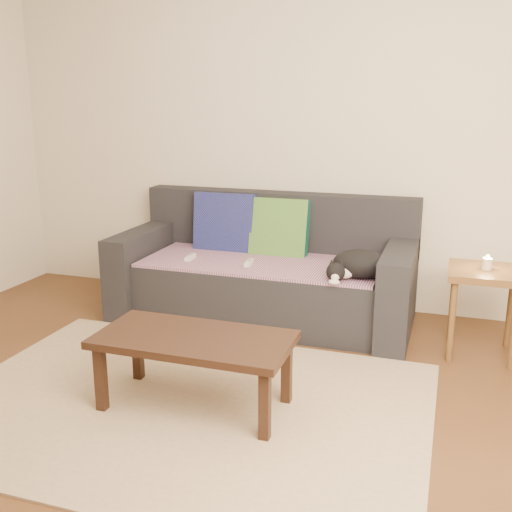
{
  "coord_description": "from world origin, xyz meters",
  "views": [
    {
      "loc": [
        1.25,
        -2.41,
        1.54
      ],
      "look_at": [
        0.05,
        1.2,
        0.55
      ],
      "focal_mm": 42.0,
      "sensor_mm": 36.0,
      "label": 1
    }
  ],
  "objects_px": {
    "cat": "(358,265)",
    "side_table": "(485,285)",
    "wii_remote_b": "(249,263)",
    "coffee_table": "(194,345)",
    "sofa": "(266,275)",
    "wii_remote_a": "(190,258)"
  },
  "relations": [
    {
      "from": "sofa",
      "to": "wii_remote_a",
      "type": "height_order",
      "value": "sofa"
    },
    {
      "from": "wii_remote_b",
      "to": "coffee_table",
      "type": "xyz_separation_m",
      "value": [
        0.12,
        -1.19,
        -0.11
      ]
    },
    {
      "from": "cat",
      "to": "wii_remote_b",
      "type": "bearing_deg",
      "value": 161.96
    },
    {
      "from": "side_table",
      "to": "coffee_table",
      "type": "distance_m",
      "value": 1.85
    },
    {
      "from": "sofa",
      "to": "wii_remote_b",
      "type": "xyz_separation_m",
      "value": [
        -0.05,
        -0.22,
        0.15
      ]
    },
    {
      "from": "wii_remote_b",
      "to": "side_table",
      "type": "relative_size",
      "value": 0.27
    },
    {
      "from": "cat",
      "to": "side_table",
      "type": "bearing_deg",
      "value": -7.58
    },
    {
      "from": "sofa",
      "to": "wii_remote_b",
      "type": "bearing_deg",
      "value": -103.03
    },
    {
      "from": "side_table",
      "to": "wii_remote_a",
      "type": "bearing_deg",
      "value": 179.67
    },
    {
      "from": "side_table",
      "to": "cat",
      "type": "bearing_deg",
      "value": -174.91
    },
    {
      "from": "wii_remote_a",
      "to": "coffee_table",
      "type": "distance_m",
      "value": 1.33
    },
    {
      "from": "sofa",
      "to": "cat",
      "type": "height_order",
      "value": "sofa"
    },
    {
      "from": "sofa",
      "to": "cat",
      "type": "distance_m",
      "value": 0.8
    },
    {
      "from": "wii_remote_a",
      "to": "side_table",
      "type": "distance_m",
      "value": 1.97
    },
    {
      "from": "cat",
      "to": "wii_remote_b",
      "type": "height_order",
      "value": "cat"
    },
    {
      "from": "wii_remote_b",
      "to": "coffee_table",
      "type": "bearing_deg",
      "value": -179.86
    },
    {
      "from": "wii_remote_a",
      "to": "wii_remote_b",
      "type": "height_order",
      "value": "same"
    },
    {
      "from": "sofa",
      "to": "cat",
      "type": "relative_size",
      "value": 4.97
    },
    {
      "from": "sofa",
      "to": "coffee_table",
      "type": "bearing_deg",
      "value": -87.25
    },
    {
      "from": "side_table",
      "to": "coffee_table",
      "type": "xyz_separation_m",
      "value": [
        -1.41,
        -1.19,
        -0.11
      ]
    },
    {
      "from": "cat",
      "to": "wii_remote_a",
      "type": "bearing_deg",
      "value": 163.54
    },
    {
      "from": "side_table",
      "to": "wii_remote_b",
      "type": "bearing_deg",
      "value": 179.89
    }
  ]
}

